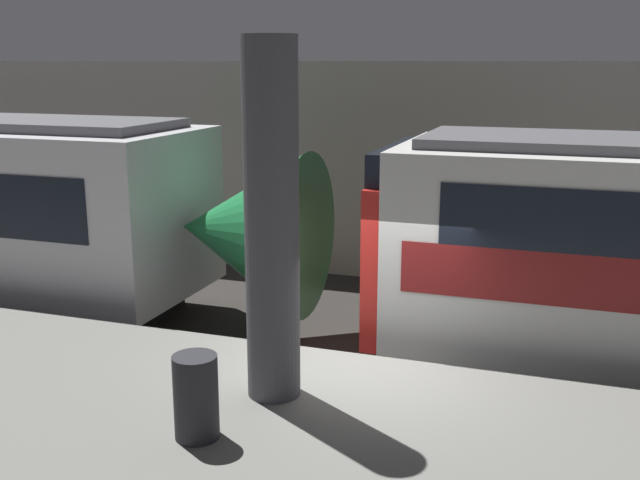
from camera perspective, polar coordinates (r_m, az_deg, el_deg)
ground_plane at (r=9.95m, az=3.15°, el=-13.48°), size 120.00×120.00×0.00m
station_rear_barrier at (r=15.29m, az=9.83°, el=4.81°), size 50.00×0.15×4.50m
support_pillar_near at (r=7.90m, az=-3.70°, el=1.25°), size 0.58×0.58×3.87m
trash_bin at (r=7.52m, az=-9.43°, el=-11.71°), size 0.44×0.44×0.85m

